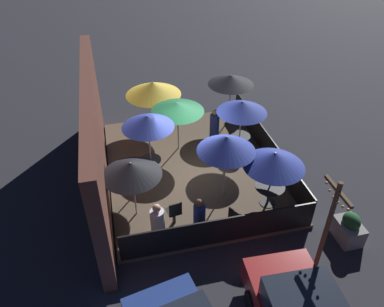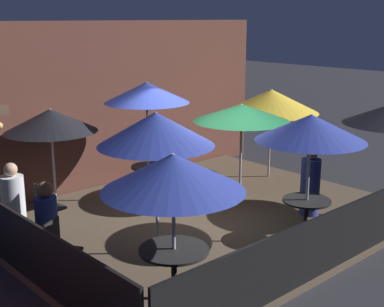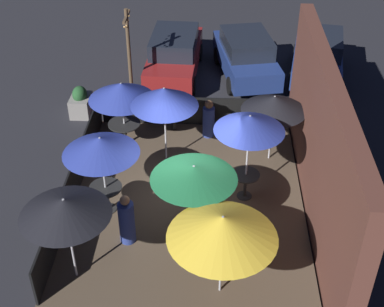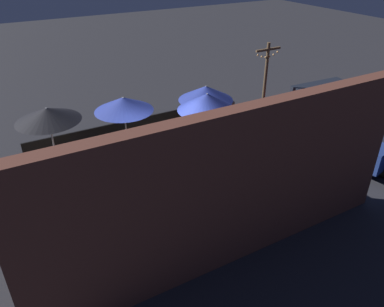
{
  "view_description": "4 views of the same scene",
  "coord_description": "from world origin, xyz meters",
  "px_view_note": "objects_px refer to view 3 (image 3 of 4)",
  "views": [
    {
      "loc": [
        -10.54,
        2.49,
        8.67
      ],
      "look_at": [
        -0.56,
        0.11,
        1.14
      ],
      "focal_mm": 35.0,
      "sensor_mm": 36.0,
      "label": 1
    },
    {
      "loc": [
        -6.71,
        -7.02,
        3.85
      ],
      "look_at": [
        -0.25,
        0.05,
        1.4
      ],
      "focal_mm": 50.0,
      "sensor_mm": 36.0,
      "label": 2
    },
    {
      "loc": [
        10.65,
        0.63,
        9.15
      ],
      "look_at": [
        -0.27,
        0.1,
        1.38
      ],
      "focal_mm": 50.0,
      "sensor_mm": 36.0,
      "label": 3
    },
    {
      "loc": [
        3.95,
        8.39,
        6.49
      ],
      "look_at": [
        -0.68,
        0.17,
        1.08
      ],
      "focal_mm": 35.0,
      "sensor_mm": 36.0,
      "label": 4
    }
  ],
  "objects_px": {
    "patio_umbrella_0": "(250,123)",
    "patio_umbrella_2": "(121,91)",
    "patio_umbrella_5": "(223,227)",
    "patio_umbrella_6": "(274,103)",
    "patio_chair_1": "(176,114)",
    "parked_car_1": "(246,55)",
    "dining_table_1": "(106,192)",
    "parked_car_2": "(318,55)",
    "patio_umbrella_3": "(64,207)",
    "patio_umbrella_4": "(194,172)",
    "patio_umbrella_1": "(100,146)",
    "dining_table_0": "(246,179)",
    "light_post": "(129,51)",
    "patron_0": "(209,120)",
    "patron_1": "(127,221)",
    "parked_car_0": "(174,54)",
    "patio_chair_0": "(231,128)",
    "patron_2": "(250,121)",
    "dining_table_2": "(125,127)",
    "planter_box": "(81,102)",
    "patio_umbrella_7": "(164,97)"
  },
  "relations": [
    {
      "from": "dining_table_0",
      "to": "patron_0",
      "type": "relative_size",
      "value": 0.6
    },
    {
      "from": "light_post",
      "to": "patron_0",
      "type": "bearing_deg",
      "value": 50.65
    },
    {
      "from": "dining_table_0",
      "to": "patio_chair_0",
      "type": "xyz_separation_m",
      "value": [
        -2.48,
        -0.34,
        -0.04
      ]
    },
    {
      "from": "patio_umbrella_1",
      "to": "light_post",
      "type": "height_order",
      "value": "light_post"
    },
    {
      "from": "patio_umbrella_4",
      "to": "patio_umbrella_5",
      "type": "bearing_deg",
      "value": 20.47
    },
    {
      "from": "patio_umbrella_0",
      "to": "patio_umbrella_1",
      "type": "height_order",
      "value": "patio_umbrella_0"
    },
    {
      "from": "patron_2",
      "to": "dining_table_2",
      "type": "bearing_deg",
      "value": -41.39
    },
    {
      "from": "patio_umbrella_5",
      "to": "patio_umbrella_6",
      "type": "relative_size",
      "value": 1.1
    },
    {
      "from": "light_post",
      "to": "parked_car_2",
      "type": "xyz_separation_m",
      "value": [
        -2.18,
        6.5,
        -1.0
      ]
    },
    {
      "from": "patio_umbrella_0",
      "to": "patio_umbrella_2",
      "type": "bearing_deg",
      "value": -123.16
    },
    {
      "from": "patio_umbrella_1",
      "to": "dining_table_0",
      "type": "xyz_separation_m",
      "value": [
        -0.69,
        3.48,
        -1.4
      ]
    },
    {
      "from": "planter_box",
      "to": "patio_umbrella_0",
      "type": "bearing_deg",
      "value": 51.65
    },
    {
      "from": "patron_1",
      "to": "parked_car_2",
      "type": "height_order",
      "value": "parked_car_2"
    },
    {
      "from": "parked_car_0",
      "to": "patron_1",
      "type": "bearing_deg",
      "value": -0.25
    },
    {
      "from": "planter_box",
      "to": "parked_car_1",
      "type": "relative_size",
      "value": 0.23
    },
    {
      "from": "light_post",
      "to": "parked_car_2",
      "type": "bearing_deg",
      "value": 108.56
    },
    {
      "from": "patio_umbrella_4",
      "to": "patron_0",
      "type": "height_order",
      "value": "patio_umbrella_4"
    },
    {
      "from": "patio_umbrella_0",
      "to": "patio_umbrella_5",
      "type": "bearing_deg",
      "value": -11.21
    },
    {
      "from": "parked_car_1",
      "to": "patron_0",
      "type": "bearing_deg",
      "value": -27.78
    },
    {
      "from": "patio_umbrella_0",
      "to": "patio_umbrella_5",
      "type": "relative_size",
      "value": 1.11
    },
    {
      "from": "parked_car_2",
      "to": "dining_table_1",
      "type": "bearing_deg",
      "value": -29.02
    },
    {
      "from": "dining_table_1",
      "to": "patio_chair_0",
      "type": "height_order",
      "value": "patio_chair_0"
    },
    {
      "from": "patio_umbrella_2",
      "to": "patio_umbrella_3",
      "type": "bearing_deg",
      "value": -3.55
    },
    {
      "from": "patio_umbrella_1",
      "to": "parked_car_2",
      "type": "height_order",
      "value": "patio_umbrella_1"
    },
    {
      "from": "patio_umbrella_1",
      "to": "parked_car_2",
      "type": "relative_size",
      "value": 0.54
    },
    {
      "from": "patio_umbrella_1",
      "to": "dining_table_2",
      "type": "bearing_deg",
      "value": 179.7
    },
    {
      "from": "patio_chair_0",
      "to": "parked_car_0",
      "type": "height_order",
      "value": "parked_car_0"
    },
    {
      "from": "dining_table_1",
      "to": "patron_1",
      "type": "height_order",
      "value": "patron_1"
    },
    {
      "from": "dining_table_1",
      "to": "patio_chair_1",
      "type": "distance_m",
      "value": 4.13
    },
    {
      "from": "dining_table_2",
      "to": "patio_chair_0",
      "type": "xyz_separation_m",
      "value": [
        -0.21,
        3.13,
        -0.06
      ]
    },
    {
      "from": "patio_umbrella_7",
      "to": "parked_car_1",
      "type": "xyz_separation_m",
      "value": [
        -5.54,
        2.43,
        -1.33
      ]
    },
    {
      "from": "patron_0",
      "to": "light_post",
      "type": "bearing_deg",
      "value": -128.88
    },
    {
      "from": "patio_chair_1",
      "to": "patio_umbrella_1",
      "type": "bearing_deg",
      "value": 36.95
    },
    {
      "from": "patio_umbrella_3",
      "to": "parked_car_0",
      "type": "height_order",
      "value": "patio_umbrella_3"
    },
    {
      "from": "patio_umbrella_5",
      "to": "parked_car_1",
      "type": "height_order",
      "value": "patio_umbrella_5"
    },
    {
      "from": "patio_umbrella_0",
      "to": "dining_table_1",
      "type": "xyz_separation_m",
      "value": [
        0.69,
        -3.48,
        -1.69
      ]
    },
    {
      "from": "patron_0",
      "to": "patio_umbrella_0",
      "type": "bearing_deg",
      "value": 20.04
    },
    {
      "from": "patio_umbrella_0",
      "to": "parked_car_1",
      "type": "height_order",
      "value": "patio_umbrella_0"
    },
    {
      "from": "patio_chair_1",
      "to": "parked_car_1",
      "type": "bearing_deg",
      "value": -152.89
    },
    {
      "from": "patio_umbrella_3",
      "to": "patio_chair_1",
      "type": "bearing_deg",
      "value": 163.91
    },
    {
      "from": "patio_umbrella_6",
      "to": "patio_chair_0",
      "type": "height_order",
      "value": "patio_umbrella_6"
    },
    {
      "from": "patio_umbrella_0",
      "to": "patio_umbrella_1",
      "type": "xyz_separation_m",
      "value": [
        0.69,
        -3.48,
        -0.29
      ]
    },
    {
      "from": "patio_umbrella_2",
      "to": "patio_umbrella_1",
      "type": "bearing_deg",
      "value": -0.3
    },
    {
      "from": "patio_umbrella_5",
      "to": "patron_1",
      "type": "xyz_separation_m",
      "value": [
        -1.41,
        -2.18,
        -1.23
      ]
    },
    {
      "from": "patio_umbrella_0",
      "to": "patio_umbrella_2",
      "type": "distance_m",
      "value": 4.17
    },
    {
      "from": "patron_2",
      "to": "parked_car_1",
      "type": "bearing_deg",
      "value": -140.51
    },
    {
      "from": "patio_umbrella_3",
      "to": "patron_2",
      "type": "distance_m",
      "value": 7.15
    },
    {
      "from": "patio_umbrella_1",
      "to": "patio_umbrella_6",
      "type": "xyz_separation_m",
      "value": [
        -2.44,
        4.24,
        -0.16
      ]
    },
    {
      "from": "patio_umbrella_1",
      "to": "patio_chair_1",
      "type": "relative_size",
      "value": 2.33
    },
    {
      "from": "patron_1",
      "to": "parked_car_0",
      "type": "height_order",
      "value": "parked_car_0"
    }
  ]
}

